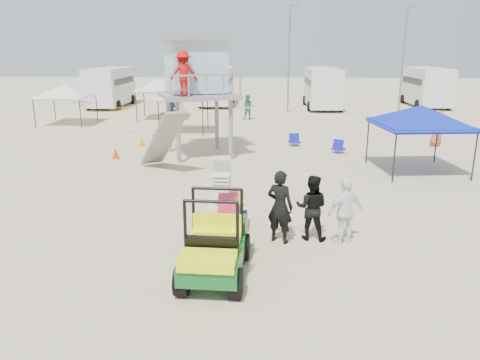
{
  "coord_description": "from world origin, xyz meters",
  "views": [
    {
      "loc": [
        1.17,
        -9.92,
        5.0
      ],
      "look_at": [
        0.5,
        3.0,
        1.3
      ],
      "focal_mm": 35.0,
      "sensor_mm": 36.0,
      "label": 1
    }
  ],
  "objects_px": {
    "utility_cart": "(214,240)",
    "canopy_blue": "(421,109)",
    "lifeguard_tower": "(196,71)",
    "surf_trailer": "(223,209)",
    "man_left": "(280,207)"
  },
  "relations": [
    {
      "from": "man_left",
      "to": "lifeguard_tower",
      "type": "xyz_separation_m",
      "value": [
        -3.6,
        10.25,
        2.93
      ]
    },
    {
      "from": "utility_cart",
      "to": "surf_trailer",
      "type": "distance_m",
      "value": 2.34
    },
    {
      "from": "utility_cart",
      "to": "canopy_blue",
      "type": "bearing_deg",
      "value": 52.54
    },
    {
      "from": "man_left",
      "to": "canopy_blue",
      "type": "distance_m",
      "value": 9.72
    },
    {
      "from": "utility_cart",
      "to": "lifeguard_tower",
      "type": "distance_m",
      "value": 12.82
    },
    {
      "from": "lifeguard_tower",
      "to": "canopy_blue",
      "type": "relative_size",
      "value": 1.44
    },
    {
      "from": "surf_trailer",
      "to": "lifeguard_tower",
      "type": "bearing_deg",
      "value": 101.85
    },
    {
      "from": "utility_cart",
      "to": "canopy_blue",
      "type": "relative_size",
      "value": 0.71
    },
    {
      "from": "lifeguard_tower",
      "to": "man_left",
      "type": "bearing_deg",
      "value": -70.64
    },
    {
      "from": "utility_cart",
      "to": "man_left",
      "type": "xyz_separation_m",
      "value": [
        1.52,
        2.04,
        0.09
      ]
    },
    {
      "from": "man_left",
      "to": "canopy_blue",
      "type": "relative_size",
      "value": 0.54
    },
    {
      "from": "lifeguard_tower",
      "to": "utility_cart",
      "type": "bearing_deg",
      "value": -80.39
    },
    {
      "from": "utility_cart",
      "to": "surf_trailer",
      "type": "bearing_deg",
      "value": 89.79
    },
    {
      "from": "surf_trailer",
      "to": "canopy_blue",
      "type": "height_order",
      "value": "canopy_blue"
    },
    {
      "from": "utility_cart",
      "to": "canopy_blue",
      "type": "height_order",
      "value": "canopy_blue"
    }
  ]
}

